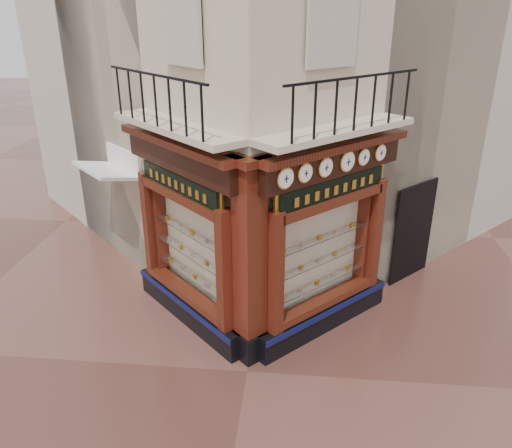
# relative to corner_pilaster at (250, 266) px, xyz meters

# --- Properties ---
(ground) EXTENTS (80.00, 80.00, 0.00)m
(ground) POSITION_rel_corner_pilaster_xyz_m (0.00, -0.50, -1.95)
(ground) COLOR #512D25
(ground) RESTS_ON ground
(main_building) EXTENTS (11.31, 11.31, 12.00)m
(main_building) POSITION_rel_corner_pilaster_xyz_m (0.00, 5.66, 4.05)
(main_building) COLOR beige
(main_building) RESTS_ON ground
(neighbour_left) EXTENTS (11.31, 11.31, 11.00)m
(neighbour_left) POSITION_rel_corner_pilaster_xyz_m (-2.47, 8.13, 3.55)
(neighbour_left) COLOR beige
(neighbour_left) RESTS_ON ground
(neighbour_right) EXTENTS (11.31, 11.31, 11.00)m
(neighbour_right) POSITION_rel_corner_pilaster_xyz_m (2.47, 8.13, 3.55)
(neighbour_right) COLOR beige
(neighbour_right) RESTS_ON ground
(shopfront_left) EXTENTS (2.86, 2.86, 3.98)m
(shopfront_left) POSITION_rel_corner_pilaster_xyz_m (-1.41, 1.07, 0.03)
(shopfront_left) COLOR black
(shopfront_left) RESTS_ON ground
(shopfront_right) EXTENTS (2.86, 2.86, 3.98)m
(shopfront_right) POSITION_rel_corner_pilaster_xyz_m (1.41, 1.07, 0.03)
(shopfront_right) COLOR black
(shopfront_right) RESTS_ON ground
(corner_pilaster) EXTENTS (0.85, 0.85, 3.98)m
(corner_pilaster) POSITION_rel_corner_pilaster_xyz_m (0.00, 0.00, 0.00)
(corner_pilaster) COLOR black
(corner_pilaster) RESTS_ON ground
(balcony) EXTENTS (5.94, 2.97, 1.03)m
(balcony) POSITION_rel_corner_pilaster_xyz_m (0.00, 0.99, 2.27)
(balcony) COLOR beige
(balcony) RESTS_ON ground
(clock_a) EXTENTS (0.30, 0.30, 0.37)m
(clock_a) POSITION_rel_corner_pilaster_xyz_m (0.60, -0.01, 1.67)
(clock_a) COLOR gold
(clock_a) RESTS_ON ground
(clock_b) EXTENTS (0.28, 0.28, 0.35)m
(clock_b) POSITION_rel_corner_pilaster_xyz_m (0.92, 0.31, 1.67)
(clock_b) COLOR gold
(clock_b) RESTS_ON ground
(clock_c) EXTENTS (0.29, 0.29, 0.36)m
(clock_c) POSITION_rel_corner_pilaster_xyz_m (1.27, 0.67, 1.67)
(clock_c) COLOR gold
(clock_c) RESTS_ON ground
(clock_d) EXTENTS (0.31, 0.31, 0.40)m
(clock_d) POSITION_rel_corner_pilaster_xyz_m (1.68, 1.08, 1.67)
(clock_d) COLOR gold
(clock_d) RESTS_ON ground
(clock_e) EXTENTS (0.27, 0.27, 0.33)m
(clock_e) POSITION_rel_corner_pilaster_xyz_m (2.01, 1.40, 1.67)
(clock_e) COLOR gold
(clock_e) RESTS_ON ground
(clock_f) EXTENTS (0.27, 0.27, 0.33)m
(clock_f) POSITION_rel_corner_pilaster_xyz_m (2.36, 1.76, 1.67)
(clock_f) COLOR gold
(clock_f) RESTS_ON ground
(awning) EXTENTS (1.91, 1.91, 0.29)m
(awning) POSITION_rel_corner_pilaster_xyz_m (-3.71, 3.00, -1.95)
(awning) COLOR white
(awning) RESTS_ON ground
(signboard_left) EXTENTS (2.03, 2.03, 0.54)m
(signboard_left) POSITION_rel_corner_pilaster_xyz_m (-1.46, 1.01, 1.15)
(signboard_left) COLOR gold
(signboard_left) RESTS_ON ground
(signboard_right) EXTENTS (2.11, 2.11, 0.56)m
(signboard_right) POSITION_rel_corner_pilaster_xyz_m (1.46, 1.01, 1.15)
(signboard_right) COLOR gold
(signboard_right) RESTS_ON ground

